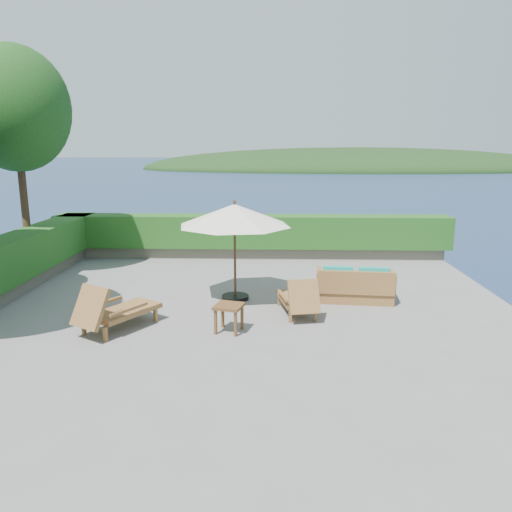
{
  "coord_description": "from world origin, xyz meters",
  "views": [
    {
      "loc": [
        0.64,
        -9.96,
        3.47
      ],
      "look_at": [
        0.3,
        0.8,
        1.1
      ],
      "focal_mm": 35.0,
      "sensor_mm": 36.0,
      "label": 1
    }
  ],
  "objects_px": {
    "lounge_left": "(114,310)",
    "side_table": "(229,310)",
    "patio_umbrella": "(235,216)",
    "lounge_right": "(298,298)",
    "wicker_loveseat": "(355,287)"
  },
  "relations": [
    {
      "from": "lounge_right",
      "to": "side_table",
      "type": "bearing_deg",
      "value": -154.52
    },
    {
      "from": "patio_umbrella",
      "to": "lounge_left",
      "type": "xyz_separation_m",
      "value": [
        -2.17,
        -2.08,
        -1.53
      ]
    },
    {
      "from": "lounge_right",
      "to": "patio_umbrella",
      "type": "bearing_deg",
      "value": 131.66
    },
    {
      "from": "lounge_right",
      "to": "side_table",
      "type": "height_order",
      "value": "lounge_right"
    },
    {
      "from": "patio_umbrella",
      "to": "wicker_loveseat",
      "type": "relative_size",
      "value": 1.7
    },
    {
      "from": "patio_umbrella",
      "to": "lounge_right",
      "type": "distance_m",
      "value": 2.36
    },
    {
      "from": "patio_umbrella",
      "to": "side_table",
      "type": "xyz_separation_m",
      "value": [
        0.03,
        -2.07,
        -1.5
      ]
    },
    {
      "from": "wicker_loveseat",
      "to": "lounge_left",
      "type": "bearing_deg",
      "value": -151.78
    },
    {
      "from": "lounge_left",
      "to": "side_table",
      "type": "height_order",
      "value": "lounge_left"
    },
    {
      "from": "lounge_left",
      "to": "patio_umbrella",
      "type": "bearing_deg",
      "value": 75.3
    },
    {
      "from": "lounge_right",
      "to": "wicker_loveseat",
      "type": "bearing_deg",
      "value": 26.65
    },
    {
      "from": "side_table",
      "to": "wicker_loveseat",
      "type": "xyz_separation_m",
      "value": [
        2.71,
        2.05,
        -0.11
      ]
    },
    {
      "from": "patio_umbrella",
      "to": "side_table",
      "type": "height_order",
      "value": "patio_umbrella"
    },
    {
      "from": "lounge_left",
      "to": "side_table",
      "type": "relative_size",
      "value": 2.96
    },
    {
      "from": "lounge_left",
      "to": "side_table",
      "type": "distance_m",
      "value": 2.21
    }
  ]
}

